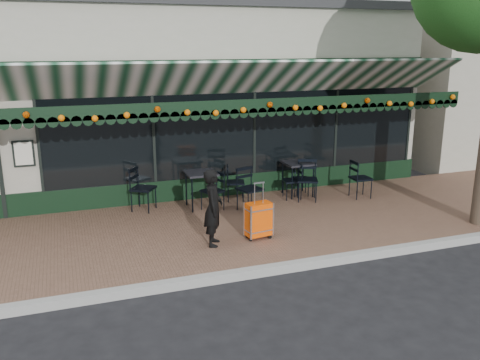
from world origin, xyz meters
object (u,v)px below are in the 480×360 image
object	(u,v)px
chair_a_front	(307,180)
chair_b_right	(235,183)
chair_a_left	(292,181)
cafe_table_b	(201,176)
chair_b_front	(250,190)
chair_a_right	(301,179)
woman	(213,208)
chair_b_left	(212,191)
cafe_table_a	(298,166)
suitcase	(259,220)
chair_solo	(143,189)
chair_a_extra	(361,179)

from	to	relation	value
chair_a_front	chair_b_right	distance (m)	1.66
chair_a_left	chair_a_front	xyz separation A→B (m)	(0.26, -0.26, 0.06)
chair_a_left	cafe_table_b	bearing A→B (deg)	-81.14
chair_b_front	chair_a_right	bearing A→B (deg)	7.13
woman	chair_b_left	size ratio (longest dim) A/B	1.65
cafe_table_b	chair_b_right	bearing A→B (deg)	16.52
cafe_table_b	chair_a_left	xyz separation A→B (m)	(2.20, -0.04, -0.31)
cafe_table_b	chair_a_right	bearing A→B (deg)	3.05
cafe_table_b	chair_b_left	xyz separation A→B (m)	(0.18, -0.27, -0.30)
cafe_table_a	chair_b_right	world-z (taller)	chair_b_right
chair_a_right	chair_b_front	xyz separation A→B (m)	(-1.56, -0.70, 0.08)
chair_a_front	chair_b_front	xyz separation A→B (m)	(-1.52, -0.27, -0.00)
suitcase	chair_b_right	distance (m)	2.45
chair_a_right	chair_b_right	bearing A→B (deg)	99.98
chair_a_front	chair_solo	bearing A→B (deg)	-165.12
chair_a_left	chair_solo	size ratio (longest dim) A/B	0.87
chair_solo	chair_a_extra	bearing A→B (deg)	-64.89
chair_a_extra	chair_b_front	world-z (taller)	chair_b_front
chair_b_front	chair_solo	size ratio (longest dim) A/B	1.00
suitcase	cafe_table_b	bearing A→B (deg)	94.73
woman	chair_a_front	size ratio (longest dim) A/B	1.47
cafe_table_a	chair_a_front	xyz separation A→B (m)	(0.02, -0.46, -0.25)
chair_b_right	chair_solo	xyz separation A→B (m)	(-2.14, -0.03, 0.06)
suitcase	chair_a_right	distance (m)	3.02
cafe_table_a	chair_a_left	distance (m)	0.44
suitcase	chair_solo	size ratio (longest dim) A/B	1.12
chair_a_right	chair_a_front	size ratio (longest dim) A/B	0.82
woman	suitcase	bearing A→B (deg)	-68.00
cafe_table_a	chair_a_extra	distance (m)	1.51
cafe_table_b	chair_solo	bearing A→B (deg)	169.17
chair_a_left	chair_solo	world-z (taller)	chair_solo
cafe_table_b	chair_a_extra	size ratio (longest dim) A/B	0.89
chair_a_front	chair_b_front	world-z (taller)	chair_a_front
chair_b_right	chair_b_front	distance (m)	0.84
chair_a_left	chair_a_front	size ratio (longest dim) A/B	0.88
chair_a_front	chair_b_right	xyz separation A→B (m)	(-1.56, 0.56, -0.06)
chair_b_left	woman	bearing A→B (deg)	-38.02
chair_a_left	chair_a_front	bearing A→B (deg)	55.29
cafe_table_a	chair_solo	bearing A→B (deg)	178.78
suitcase	chair_a_left	bearing A→B (deg)	42.62
suitcase	chair_b_right	world-z (taller)	suitcase
chair_b_front	chair_a_left	bearing A→B (deg)	5.67
chair_a_right	chair_a_front	distance (m)	0.44
chair_a_front	chair_a_extra	bearing A→B (deg)	14.47
chair_a_front	chair_a_extra	world-z (taller)	chair_a_front
suitcase	chair_a_left	xyz separation A→B (m)	(1.68, 2.11, 0.06)
woman	chair_b_front	world-z (taller)	woman
chair_a_front	cafe_table_b	bearing A→B (deg)	-163.80
suitcase	woman	bearing A→B (deg)	172.42
suitcase	chair_b_left	xyz separation A→B (m)	(-0.34, 1.89, 0.06)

